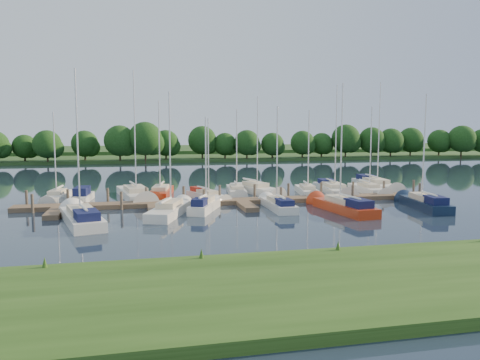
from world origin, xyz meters
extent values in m
plane|color=#1A2335|center=(0.00, 0.00, 0.00)|extent=(260.00, 260.00, 0.00)
cube|color=#214213|center=(0.00, -16.00, 0.25)|extent=(90.00, 10.00, 0.50)
cube|color=brown|center=(0.00, 8.00, 0.20)|extent=(40.00, 2.00, 0.40)
cube|color=brown|center=(-16.00, 5.00, 0.20)|extent=(1.20, 4.00, 0.40)
cube|color=brown|center=(-8.00, 5.00, 0.20)|extent=(1.20, 4.00, 0.40)
cube|color=brown|center=(0.00, 5.00, 0.20)|extent=(1.20, 4.00, 0.40)
cube|color=brown|center=(8.00, 5.00, 0.20)|extent=(1.20, 4.00, 0.40)
cube|color=brown|center=(16.00, 5.00, 0.20)|extent=(1.20, 4.00, 0.40)
cylinder|color=#473D33|center=(-19.00, 9.30, 0.60)|extent=(0.24, 0.24, 2.00)
cylinder|color=#473D33|center=(-15.55, 9.30, 0.60)|extent=(0.24, 0.24, 2.00)
cylinder|color=#473D33|center=(-12.09, 9.30, 0.60)|extent=(0.24, 0.24, 2.00)
cylinder|color=#473D33|center=(-8.64, 9.30, 0.60)|extent=(0.24, 0.24, 2.00)
cylinder|color=#473D33|center=(-5.18, 9.30, 0.60)|extent=(0.24, 0.24, 2.00)
cylinder|color=#473D33|center=(-1.73, 9.30, 0.60)|extent=(0.24, 0.24, 2.00)
cylinder|color=#473D33|center=(1.73, 9.30, 0.60)|extent=(0.24, 0.24, 2.00)
cylinder|color=#473D33|center=(5.18, 9.30, 0.60)|extent=(0.24, 0.24, 2.00)
cylinder|color=#473D33|center=(8.64, 9.30, 0.60)|extent=(0.24, 0.24, 2.00)
cylinder|color=#473D33|center=(12.09, 9.30, 0.60)|extent=(0.24, 0.24, 2.00)
cylinder|color=#473D33|center=(15.55, 9.30, 0.60)|extent=(0.24, 0.24, 2.00)
cylinder|color=#473D33|center=(19.00, 9.30, 0.60)|extent=(0.24, 0.24, 2.00)
cylinder|color=#473D33|center=(-18.00, 6.70, 0.60)|extent=(0.24, 0.24, 2.00)
cylinder|color=#473D33|center=(-10.80, 6.70, 0.60)|extent=(0.24, 0.24, 2.00)
cylinder|color=#473D33|center=(-3.60, 6.70, 0.60)|extent=(0.24, 0.24, 2.00)
cylinder|color=#473D33|center=(3.60, 6.70, 0.60)|extent=(0.24, 0.24, 2.00)
cylinder|color=#473D33|center=(10.80, 6.70, 0.60)|extent=(0.24, 0.24, 2.00)
cylinder|color=#473D33|center=(18.00, 6.70, 0.60)|extent=(0.24, 0.24, 2.00)
cube|color=#234319|center=(0.00, 75.00, 0.30)|extent=(180.00, 30.00, 0.60)
cube|color=#335726|center=(0.00, 100.00, 0.70)|extent=(220.00, 40.00, 1.40)
cylinder|color=#38281C|center=(-31.24, 60.45, 1.10)|extent=(0.36, 0.36, 2.20)
sphere|color=#14350E|center=(-31.24, 60.45, 3.79)|extent=(5.13, 5.13, 5.13)
sphere|color=#14350E|center=(-30.13, 60.65, 3.06)|extent=(3.67, 3.67, 3.67)
cylinder|color=#38281C|center=(-25.16, 60.28, 1.34)|extent=(0.36, 0.36, 2.68)
sphere|color=#14350E|center=(-25.16, 60.28, 4.61)|extent=(6.25, 6.25, 6.25)
sphere|color=#14350E|center=(-23.83, 60.48, 3.72)|extent=(4.46, 4.46, 4.46)
cylinder|color=#38281C|center=(-19.96, 61.22, 1.17)|extent=(0.36, 0.36, 2.35)
sphere|color=#14350E|center=(-19.96, 61.22, 4.04)|extent=(5.48, 5.48, 5.48)
sphere|color=#14350E|center=(-18.79, 61.42, 3.26)|extent=(3.91, 3.91, 3.91)
cylinder|color=#38281C|center=(-12.93, 60.04, 1.02)|extent=(0.36, 0.36, 2.04)
sphere|color=#14350E|center=(-12.93, 60.04, 3.52)|extent=(4.77, 4.77, 4.77)
sphere|color=#14350E|center=(-11.91, 60.24, 2.84)|extent=(3.40, 3.40, 3.40)
cylinder|color=#38281C|center=(-9.39, 61.40, 1.19)|extent=(0.36, 0.36, 2.39)
sphere|color=#14350E|center=(-9.39, 61.40, 4.11)|extent=(5.57, 5.57, 5.57)
sphere|color=#14350E|center=(-8.20, 61.60, 3.31)|extent=(3.98, 3.98, 3.98)
cylinder|color=#38281C|center=(-1.97, 61.25, 1.43)|extent=(0.36, 0.36, 2.87)
sphere|color=#14350E|center=(-1.97, 61.25, 4.94)|extent=(6.70, 6.70, 6.70)
sphere|color=#14350E|center=(-0.54, 61.45, 3.99)|extent=(4.78, 4.78, 4.78)
cylinder|color=#38281C|center=(2.07, 62.85, 1.31)|extent=(0.36, 0.36, 2.62)
sphere|color=#14350E|center=(2.07, 62.85, 4.50)|extent=(6.10, 6.10, 6.10)
sphere|color=#14350E|center=(3.38, 63.05, 3.63)|extent=(4.36, 4.36, 4.36)
cylinder|color=#38281C|center=(7.29, 63.90, 1.04)|extent=(0.36, 0.36, 2.09)
sphere|color=#14350E|center=(7.29, 63.90, 3.60)|extent=(4.87, 4.87, 4.87)
sphere|color=#14350E|center=(8.34, 64.10, 2.90)|extent=(3.48, 3.48, 3.48)
cylinder|color=#38281C|center=(14.48, 61.39, 1.44)|extent=(0.36, 0.36, 2.87)
sphere|color=#14350E|center=(14.48, 61.39, 4.95)|extent=(6.71, 6.71, 6.71)
sphere|color=#14350E|center=(15.92, 61.59, 3.99)|extent=(4.79, 4.79, 4.79)
cylinder|color=#38281C|center=(20.80, 62.67, 1.29)|extent=(0.36, 0.36, 2.57)
sphere|color=#14350E|center=(20.80, 62.67, 4.43)|extent=(6.00, 6.00, 6.00)
sphere|color=#14350E|center=(22.08, 62.87, 3.57)|extent=(4.28, 4.28, 4.28)
cylinder|color=#38281C|center=(26.04, 60.43, 1.04)|extent=(0.36, 0.36, 2.09)
sphere|color=#14350E|center=(26.04, 60.43, 3.59)|extent=(4.87, 4.87, 4.87)
sphere|color=#14350E|center=(27.08, 60.63, 2.90)|extent=(3.48, 3.48, 3.48)
cylinder|color=#38281C|center=(30.42, 61.39, 1.04)|extent=(0.36, 0.36, 2.08)
sphere|color=#14350E|center=(30.42, 61.39, 3.58)|extent=(4.85, 4.85, 4.85)
sphere|color=#14350E|center=(31.46, 61.59, 2.89)|extent=(3.46, 3.46, 3.46)
cylinder|color=#38281C|center=(36.02, 60.47, 1.29)|extent=(0.36, 0.36, 2.57)
sphere|color=#14350E|center=(36.02, 60.47, 4.43)|extent=(6.00, 6.00, 6.00)
sphere|color=#14350E|center=(37.30, 60.67, 3.57)|extent=(4.29, 4.29, 4.29)
cylinder|color=#38281C|center=(41.92, 61.11, 1.18)|extent=(0.36, 0.36, 2.36)
sphere|color=#14350E|center=(41.92, 61.11, 4.07)|extent=(5.52, 5.52, 5.52)
sphere|color=#14350E|center=(43.11, 61.31, 3.28)|extent=(3.94, 3.94, 3.94)
cylinder|color=#38281C|center=(48.43, 60.35, 1.08)|extent=(0.36, 0.36, 2.17)
sphere|color=#14350E|center=(48.43, 60.35, 3.73)|extent=(5.05, 5.05, 5.05)
sphere|color=#14350E|center=(49.51, 60.55, 3.01)|extent=(3.61, 3.61, 3.61)
cylinder|color=#38281C|center=(53.16, 63.22, 1.22)|extent=(0.36, 0.36, 2.43)
sphere|color=#14350E|center=(53.16, 63.22, 4.19)|extent=(5.68, 5.68, 5.68)
sphere|color=#14350E|center=(54.37, 63.42, 3.38)|extent=(4.06, 4.06, 4.06)
cylinder|color=#38281C|center=(58.82, 62.29, 1.07)|extent=(0.36, 0.36, 2.14)
sphere|color=#14350E|center=(58.82, 62.29, 3.68)|extent=(4.99, 4.99, 4.99)
sphere|color=#14350E|center=(59.89, 62.49, 2.97)|extent=(3.56, 3.56, 3.56)
cylinder|color=#38281C|center=(64.47, 61.89, 1.11)|extent=(0.36, 0.36, 2.22)
sphere|color=#14350E|center=(64.47, 61.89, 3.82)|extent=(5.17, 5.17, 5.17)
sphere|color=#14350E|center=(65.58, 62.09, 3.08)|extent=(3.70, 3.70, 3.70)
cube|color=silver|center=(-17.07, 13.77, 0.15)|extent=(2.21, 5.99, 1.04)
cone|color=silver|center=(-17.36, 10.86, 0.15)|extent=(1.02, 2.12, 0.82)
cube|color=beige|center=(-17.10, 13.48, 0.81)|extent=(1.49, 2.74, 0.47)
cylinder|color=silver|center=(-17.13, 13.19, 4.62)|extent=(0.12, 0.12, 7.91)
cylinder|color=silver|center=(-17.01, 14.36, 1.19)|extent=(0.36, 2.63, 0.10)
cylinder|color=silver|center=(-17.01, 14.36, 1.19)|extent=(0.43, 2.35, 0.20)
cube|color=silver|center=(-14.69, 12.38, 0.15)|extent=(1.94, 4.82, 1.00)
cone|color=silver|center=(-14.89, 10.03, 0.15)|extent=(0.89, 1.47, 0.78)
cube|color=#121740|center=(-14.69, 12.38, 0.95)|extent=(1.46, 2.68, 0.90)
cube|color=silver|center=(-9.73, 13.88, 0.15)|extent=(3.99, 9.09, 1.18)
cone|color=silver|center=(-8.94, 9.55, 0.15)|extent=(1.76, 3.25, 1.23)
cube|color=beige|center=(-9.65, 13.45, 0.91)|extent=(2.52, 4.22, 0.54)
cylinder|color=silver|center=(-9.57, 13.01, 6.68)|extent=(0.12, 0.12, 11.87)
cylinder|color=silver|center=(-9.88, 14.74, 1.34)|extent=(0.80, 3.91, 0.10)
cylinder|color=silver|center=(-9.88, 14.74, 1.34)|extent=(0.82, 3.50, 0.20)
cube|color=#AA2C0F|center=(-7.04, 14.44, 0.15)|extent=(3.08, 6.95, 1.10)
cone|color=#AA2C0F|center=(-7.65, 11.14, 0.15)|extent=(1.36, 2.48, 0.94)
cube|color=beige|center=(-7.10, 14.11, 0.85)|extent=(1.94, 3.23, 0.50)
cylinder|color=silver|center=(-7.16, 13.78, 5.24)|extent=(0.12, 0.12, 9.07)
cylinder|color=silver|center=(-6.92, 15.10, 1.26)|extent=(0.65, 2.99, 0.10)
cylinder|color=silver|center=(-6.92, 15.10, 1.26)|extent=(0.69, 2.68, 0.20)
cube|color=silver|center=(-2.80, 11.17, 0.15)|extent=(3.46, 5.62, 0.96)
cone|color=silver|center=(-1.78, 8.64, 0.15)|extent=(1.42, 2.05, 0.76)
cube|color=beige|center=(-2.70, 10.92, 0.74)|extent=(1.98, 2.70, 0.44)
cube|color=maroon|center=(-3.37, 12.58, 0.83)|extent=(1.60, 1.91, 0.48)
cylinder|color=silver|center=(-2.60, 10.66, 4.29)|extent=(0.12, 0.12, 7.35)
cylinder|color=silver|center=(-3.01, 11.67, 1.09)|extent=(1.01, 2.31, 0.10)
cylinder|color=silver|center=(-3.01, 11.67, 1.09)|extent=(1.00, 2.09, 0.20)
cube|color=silver|center=(0.96, 14.42, 0.15)|extent=(2.46, 6.37, 0.96)
cone|color=silver|center=(0.59, 11.34, 0.15)|extent=(1.12, 2.26, 0.87)
cube|color=beige|center=(0.93, 14.12, 0.74)|extent=(1.63, 2.93, 0.44)
cylinder|color=silver|center=(0.89, 13.81, 4.80)|extent=(0.12, 0.12, 8.38)
cylinder|color=silver|center=(1.04, 15.04, 1.09)|extent=(0.43, 2.78, 0.10)
cylinder|color=silver|center=(1.04, 15.04, 1.09)|extent=(0.49, 2.49, 0.20)
cube|color=silver|center=(3.02, 14.86, 0.15)|extent=(4.13, 7.42, 1.19)
cone|color=silver|center=(4.14, 11.47, 0.15)|extent=(1.73, 2.69, 1.00)
cube|color=beige|center=(3.13, 14.52, 0.92)|extent=(2.43, 3.52, 0.54)
cylinder|color=silver|center=(3.24, 14.18, 5.58)|extent=(0.12, 0.12, 9.65)
cylinder|color=silver|center=(2.80, 15.54, 1.35)|extent=(1.10, 3.09, 0.10)
cylinder|color=silver|center=(2.80, 15.54, 1.35)|extent=(1.08, 2.78, 0.20)
cube|color=silver|center=(8.32, 12.54, 0.15)|extent=(2.74, 6.30, 1.01)
cone|color=silver|center=(7.79, 9.53, 0.15)|extent=(1.21, 2.25, 0.85)
cube|color=beige|center=(8.27, 12.24, 0.78)|extent=(1.74, 2.92, 0.46)
cylinder|color=silver|center=(8.21, 11.94, 4.76)|extent=(0.12, 0.12, 8.23)
cylinder|color=silver|center=(8.43, 13.14, 1.15)|extent=(0.58, 2.72, 0.10)
cylinder|color=silver|center=(8.43, 13.14, 1.15)|extent=(0.62, 2.44, 0.20)
cube|color=silver|center=(11.62, 13.33, 0.15)|extent=(3.19, 8.30, 1.06)
cone|color=silver|center=(11.15, 9.31, 0.15)|extent=(1.46, 2.94, 1.13)
cube|color=beige|center=(11.57, 12.92, 0.82)|extent=(2.11, 3.81, 0.48)
cube|color=#121740|center=(11.88, 15.57, 0.91)|extent=(1.86, 2.59, 0.53)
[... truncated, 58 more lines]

